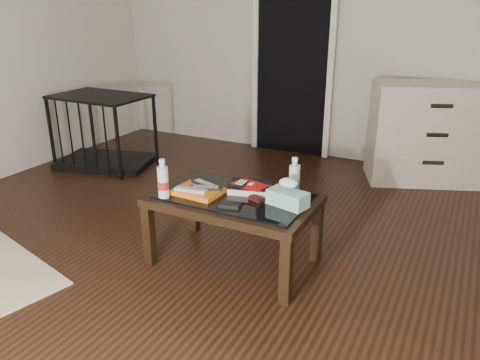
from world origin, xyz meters
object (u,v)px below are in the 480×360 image
at_px(pet_crate, 105,143).
at_px(textbook, 250,188).
at_px(water_bottle_right, 294,177).
at_px(coffee_table, 233,205).
at_px(dresser, 439,133).
at_px(water_bottle_left, 163,178).
at_px(tissue_box, 288,198).

distance_m(pet_crate, textbook, 2.36).
bearing_deg(textbook, water_bottle_right, -0.67).
height_order(coffee_table, pet_crate, pet_crate).
xyz_separation_m(dresser, pet_crate, (-3.03, -1.05, -0.22)).
xyz_separation_m(water_bottle_left, tissue_box, (0.71, 0.22, -0.07)).
distance_m(textbook, water_bottle_left, 0.54).
bearing_deg(coffee_table, tissue_box, 1.07).
bearing_deg(water_bottle_right, coffee_table, -152.06).
bearing_deg(coffee_table, water_bottle_left, -148.96).
bearing_deg(dresser, water_bottle_right, -129.43).
height_order(coffee_table, water_bottle_right, water_bottle_right).
bearing_deg(tissue_box, coffee_table, -165.41).
xyz_separation_m(pet_crate, water_bottle_left, (1.71, -1.32, 0.35)).
bearing_deg(water_bottle_left, tissue_box, 17.38).
distance_m(dresser, tissue_box, 2.24).
relative_size(dresser, water_bottle_right, 5.46).
xyz_separation_m(dresser, water_bottle_right, (-0.64, -1.98, 0.13)).
relative_size(textbook, water_bottle_right, 1.05).
bearing_deg(water_bottle_right, water_bottle_left, -150.41).
bearing_deg(tissue_box, pet_crate, 169.08).
xyz_separation_m(coffee_table, textbook, (0.06, 0.10, 0.09)).
relative_size(coffee_table, textbook, 4.00).
relative_size(dresser, pet_crate, 1.26).
distance_m(coffee_table, pet_crate, 2.35).
bearing_deg(pet_crate, water_bottle_right, -37.24).
bearing_deg(coffee_table, pet_crate, 151.85).
height_order(coffee_table, dresser, dresser).
height_order(dresser, pet_crate, dresser).
xyz_separation_m(coffee_table, water_bottle_left, (-0.36, -0.22, 0.18)).
distance_m(coffee_table, textbook, 0.15).
relative_size(water_bottle_right, tissue_box, 1.03).
xyz_separation_m(pet_crate, textbook, (2.12, -1.00, 0.25)).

